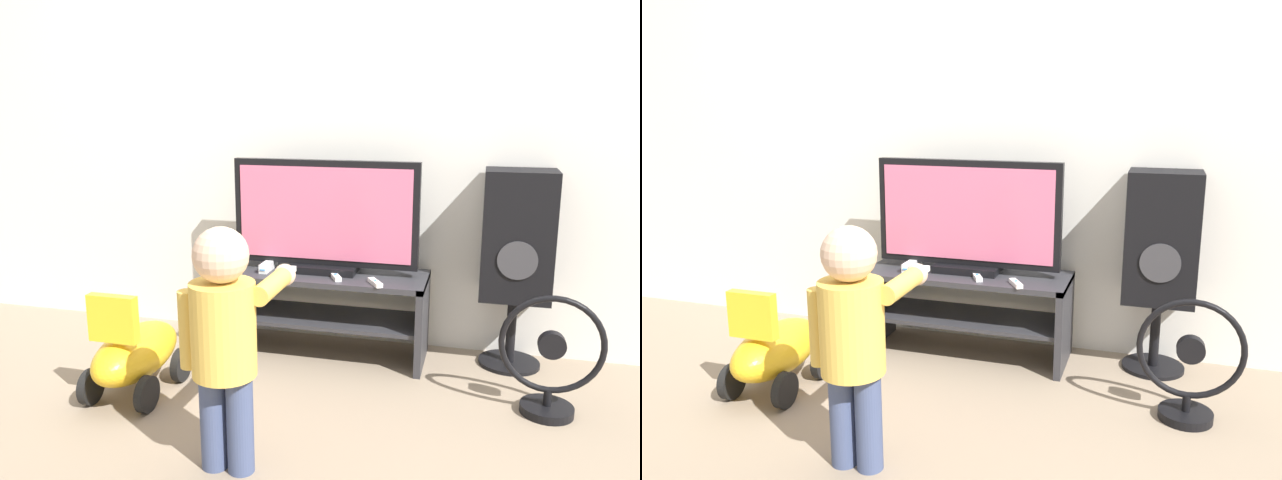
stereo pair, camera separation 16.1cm
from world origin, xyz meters
TOP-DOWN VIEW (x-y plane):
  - ground_plane at (0.00, 0.00)m, footprint 16.00×16.00m
  - wall_back at (0.00, 0.50)m, footprint 10.00×0.06m
  - tv_stand at (0.00, 0.21)m, footprint 1.12×0.42m
  - television at (0.00, 0.23)m, footprint 1.02×0.20m
  - game_console at (-0.31, 0.19)m, footprint 0.05×0.20m
  - remote_primary at (0.31, 0.05)m, footprint 0.10×0.13m
  - remote_secondary at (0.09, 0.11)m, footprint 0.09×0.13m
  - child at (-0.07, -0.97)m, footprint 0.36×0.53m
  - speaker_tower at (1.00, 0.31)m, footprint 0.36×0.32m
  - floor_fan at (1.15, -0.20)m, footprint 0.46×0.24m
  - ride_on_toy at (-0.75, -0.50)m, footprint 0.33×0.61m

SIDE VIEW (x-z plane):
  - ground_plane at x=0.00m, z-range 0.00..0.00m
  - ride_on_toy at x=-0.75m, z-range -0.07..0.48m
  - floor_fan at x=1.15m, z-range -0.03..0.53m
  - tv_stand at x=0.00m, z-range 0.08..0.55m
  - remote_primary at x=0.31m, z-range 0.47..0.49m
  - remote_secondary at x=0.09m, z-range 0.47..0.49m
  - game_console at x=-0.31m, z-range 0.47..0.52m
  - child at x=-0.07m, z-range 0.09..1.04m
  - speaker_tower at x=1.00m, z-range 0.16..1.21m
  - television at x=0.00m, z-range 0.46..1.08m
  - wall_back at x=0.00m, z-range 0.00..2.60m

